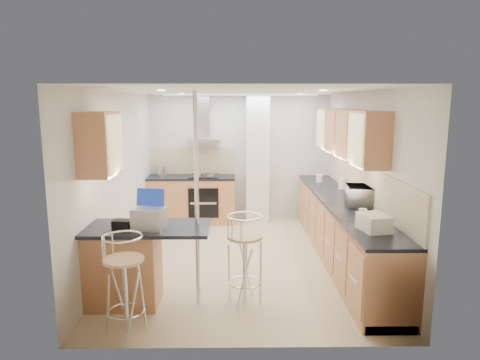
{
  "coord_description": "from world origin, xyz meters",
  "views": [
    {
      "loc": [
        -0.09,
        -6.19,
        2.33
      ],
      "look_at": [
        -0.02,
        0.2,
        1.18
      ],
      "focal_mm": 32.0,
      "sensor_mm": 36.0,
      "label": 1
    }
  ],
  "objects_px": {
    "laptop": "(149,219)",
    "bar_stool_near": "(125,284)",
    "bread_bin": "(374,223)",
    "bar_stool_end": "(245,259)",
    "microwave": "(359,196)"
  },
  "relations": [
    {
      "from": "laptop",
      "to": "bar_stool_near",
      "type": "relative_size",
      "value": 0.33
    },
    {
      "from": "laptop",
      "to": "bread_bin",
      "type": "relative_size",
      "value": 0.98
    },
    {
      "from": "laptop",
      "to": "bar_stool_end",
      "type": "bearing_deg",
      "value": 17.57
    },
    {
      "from": "microwave",
      "to": "bar_stool_near",
      "type": "height_order",
      "value": "microwave"
    },
    {
      "from": "bar_stool_near",
      "to": "bar_stool_end",
      "type": "bearing_deg",
      "value": 38.21
    },
    {
      "from": "microwave",
      "to": "bar_stool_near",
      "type": "bearing_deg",
      "value": 128.07
    },
    {
      "from": "bread_bin",
      "to": "microwave",
      "type": "bearing_deg",
      "value": 69.43
    },
    {
      "from": "bar_stool_end",
      "to": "bread_bin",
      "type": "height_order",
      "value": "bread_bin"
    },
    {
      "from": "bar_stool_end",
      "to": "bread_bin",
      "type": "distance_m",
      "value": 1.53
    },
    {
      "from": "microwave",
      "to": "bar_stool_end",
      "type": "distance_m",
      "value": 2.0
    },
    {
      "from": "microwave",
      "to": "laptop",
      "type": "relative_size",
      "value": 1.44
    },
    {
      "from": "bread_bin",
      "to": "bar_stool_near",
      "type": "bearing_deg",
      "value": 179.05
    },
    {
      "from": "bar_stool_end",
      "to": "laptop",
      "type": "bearing_deg",
      "value": 145.16
    },
    {
      "from": "bar_stool_near",
      "to": "microwave",
      "type": "bearing_deg",
      "value": 40.46
    },
    {
      "from": "bar_stool_end",
      "to": "bread_bin",
      "type": "xyz_separation_m",
      "value": [
        1.45,
        -0.15,
        0.48
      ]
    }
  ]
}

